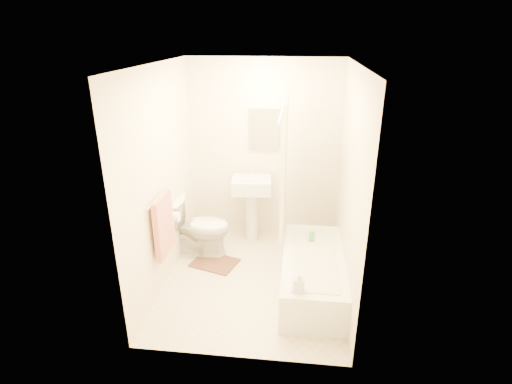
# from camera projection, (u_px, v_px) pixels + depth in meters

# --- Properties ---
(floor) EXTENTS (2.40, 2.40, 0.00)m
(floor) POSITION_uv_depth(u_px,v_px,m) (254.00, 279.00, 4.65)
(floor) COLOR beige
(floor) RESTS_ON ground
(ceiling) EXTENTS (2.40, 2.40, 0.00)m
(ceiling) POSITION_uv_depth(u_px,v_px,m) (253.00, 64.00, 3.75)
(ceiling) COLOR white
(ceiling) RESTS_ON ground
(wall_back) EXTENTS (2.00, 0.02, 2.40)m
(wall_back) POSITION_uv_depth(u_px,v_px,m) (264.00, 151.00, 5.30)
(wall_back) COLOR beige
(wall_back) RESTS_ON ground
(wall_left) EXTENTS (0.02, 2.40, 2.40)m
(wall_left) POSITION_uv_depth(u_px,v_px,m) (161.00, 180.00, 4.30)
(wall_left) COLOR beige
(wall_left) RESTS_ON ground
(wall_right) EXTENTS (0.02, 2.40, 2.40)m
(wall_right) POSITION_uv_depth(u_px,v_px,m) (350.00, 187.00, 4.09)
(wall_right) COLOR beige
(wall_right) RESTS_ON ground
(mirror) EXTENTS (0.40, 0.03, 0.55)m
(mirror) POSITION_uv_depth(u_px,v_px,m) (264.00, 129.00, 5.17)
(mirror) COLOR white
(mirror) RESTS_ON wall_back
(curtain_rod) EXTENTS (0.03, 1.70, 0.03)m
(curtain_rod) POSITION_uv_depth(u_px,v_px,m) (284.00, 106.00, 3.96)
(curtain_rod) COLOR silver
(curtain_rod) RESTS_ON wall_back
(shower_curtain) EXTENTS (0.04, 0.80, 1.55)m
(shower_curtain) POSITION_uv_depth(u_px,v_px,m) (284.00, 167.00, 4.62)
(shower_curtain) COLOR silver
(shower_curtain) RESTS_ON curtain_rod
(towel_bar) EXTENTS (0.02, 0.60, 0.02)m
(towel_bar) POSITION_uv_depth(u_px,v_px,m) (158.00, 197.00, 4.11)
(towel_bar) COLOR silver
(towel_bar) RESTS_ON wall_left
(towel) EXTENTS (0.06, 0.45, 0.66)m
(towel) POSITION_uv_depth(u_px,v_px,m) (164.00, 225.00, 4.23)
(towel) COLOR #CC7266
(towel) RESTS_ON towel_bar
(toilet_paper) EXTENTS (0.11, 0.12, 0.12)m
(toilet_paper) POSITION_uv_depth(u_px,v_px,m) (175.00, 217.00, 4.60)
(toilet_paper) COLOR white
(toilet_paper) RESTS_ON wall_left
(toilet) EXTENTS (0.79, 0.46, 0.76)m
(toilet) POSITION_uv_depth(u_px,v_px,m) (199.00, 227.00, 5.05)
(toilet) COLOR white
(toilet) RESTS_ON floor
(sink) EXTENTS (0.54, 0.45, 0.99)m
(sink) POSITION_uv_depth(u_px,v_px,m) (252.00, 207.00, 5.35)
(sink) COLOR silver
(sink) RESTS_ON floor
(bathtub) EXTENTS (0.66, 1.51, 0.42)m
(bathtub) POSITION_uv_depth(u_px,v_px,m) (313.00, 273.00, 4.39)
(bathtub) COLOR white
(bathtub) RESTS_ON floor
(bath_mat) EXTENTS (0.63, 0.54, 0.02)m
(bath_mat) POSITION_uv_depth(u_px,v_px,m) (215.00, 263.00, 4.97)
(bath_mat) COLOR #562F20
(bath_mat) RESTS_ON floor
(soap_bottle) EXTENTS (0.11, 0.11, 0.20)m
(soap_bottle) POSITION_uv_depth(u_px,v_px,m) (299.00, 282.00, 3.71)
(soap_bottle) COLOR white
(soap_bottle) RESTS_ON bathtub
(scrub_brush) EXTENTS (0.07, 0.20, 0.04)m
(scrub_brush) POSITION_uv_depth(u_px,v_px,m) (312.00, 237.00, 4.69)
(scrub_brush) COLOR green
(scrub_brush) RESTS_ON bathtub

